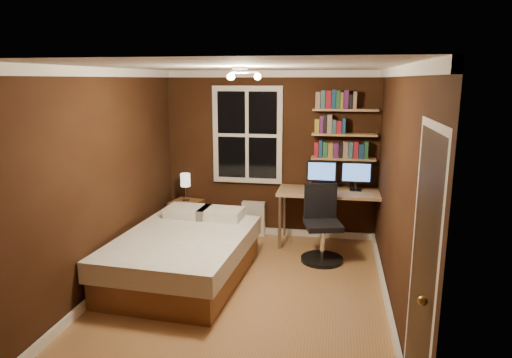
% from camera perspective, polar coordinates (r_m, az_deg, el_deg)
% --- Properties ---
extents(floor, '(4.20, 4.20, 0.00)m').
position_cam_1_polar(floor, '(5.31, -1.61, -14.18)').
color(floor, '#97683C').
rests_on(floor, ground).
extents(wall_back, '(3.20, 0.04, 2.50)m').
position_cam_1_polar(wall_back, '(6.91, 1.84, 3.01)').
color(wall_back, black).
rests_on(wall_back, ground).
extents(wall_left, '(0.04, 4.20, 2.50)m').
position_cam_1_polar(wall_left, '(5.43, -18.46, -0.22)').
color(wall_left, black).
rests_on(wall_left, ground).
extents(wall_right, '(0.04, 4.20, 2.50)m').
position_cam_1_polar(wall_right, '(4.83, 17.25, -1.67)').
color(wall_right, black).
rests_on(wall_right, ground).
extents(ceiling, '(3.20, 4.20, 0.02)m').
position_cam_1_polar(ceiling, '(4.75, -1.80, 13.88)').
color(ceiling, white).
rests_on(ceiling, wall_back).
extents(window, '(1.06, 0.06, 1.46)m').
position_cam_1_polar(window, '(6.89, -1.08, 5.51)').
color(window, white).
rests_on(window, wall_back).
extents(door, '(0.03, 0.82, 2.05)m').
position_cam_1_polar(door, '(3.44, 19.96, -11.53)').
color(door, black).
rests_on(door, ground).
extents(door_knob, '(0.06, 0.06, 0.06)m').
position_cam_1_polar(door_knob, '(3.17, 20.11, -14.10)').
color(door_knob, '#B59141').
rests_on(door_knob, door).
extents(ceiling_fixture, '(0.44, 0.44, 0.18)m').
position_cam_1_polar(ceiling_fixture, '(4.65, -2.05, 12.68)').
color(ceiling_fixture, beige).
rests_on(ceiling_fixture, ceiling).
extents(bookshelf_lower, '(0.92, 0.22, 0.03)m').
position_cam_1_polar(bookshelf_lower, '(6.73, 10.84, 2.53)').
color(bookshelf_lower, '#A1814E').
rests_on(bookshelf_lower, wall_back).
extents(books_row_lower, '(0.66, 0.16, 0.23)m').
position_cam_1_polar(books_row_lower, '(6.71, 10.89, 3.63)').
color(books_row_lower, maroon).
rests_on(books_row_lower, bookshelf_lower).
extents(bookshelf_middle, '(0.92, 0.22, 0.03)m').
position_cam_1_polar(bookshelf_middle, '(6.68, 10.97, 5.49)').
color(bookshelf_middle, '#A1814E').
rests_on(bookshelf_middle, wall_back).
extents(books_row_middle, '(0.42, 0.16, 0.23)m').
position_cam_1_polar(books_row_middle, '(6.66, 11.01, 6.60)').
color(books_row_middle, navy).
rests_on(books_row_middle, bookshelf_middle).
extents(bookshelf_upper, '(0.92, 0.22, 0.03)m').
position_cam_1_polar(bookshelf_upper, '(6.65, 11.09, 8.49)').
color(bookshelf_upper, '#A1814E').
rests_on(bookshelf_upper, wall_back).
extents(books_row_upper, '(0.54, 0.16, 0.23)m').
position_cam_1_polar(books_row_upper, '(6.64, 11.14, 9.61)').
color(books_row_upper, '#2A633F').
rests_on(books_row_upper, bookshelf_upper).
extents(bed, '(1.58, 2.11, 0.69)m').
position_cam_1_polar(bed, '(5.65, -8.99, -9.40)').
color(bed, brown).
rests_on(bed, ground).
extents(nightstand, '(0.49, 0.49, 0.53)m').
position_cam_1_polar(nightstand, '(7.20, -8.67, -4.80)').
color(nightstand, brown).
rests_on(nightstand, ground).
extents(bedside_lamp, '(0.15, 0.15, 0.44)m').
position_cam_1_polar(bedside_lamp, '(7.07, -8.80, -1.04)').
color(bedside_lamp, beige).
rests_on(bedside_lamp, nightstand).
extents(radiator, '(0.35, 0.12, 0.53)m').
position_cam_1_polar(radiator, '(7.08, -0.31, -4.96)').
color(radiator, silver).
rests_on(radiator, ground).
extents(desk, '(1.71, 0.64, 0.81)m').
position_cam_1_polar(desk, '(6.61, 10.22, -2.01)').
color(desk, '#A1814E').
rests_on(desk, ground).
extents(monitor_left, '(0.43, 0.12, 0.42)m').
position_cam_1_polar(monitor_left, '(6.64, 8.20, 0.49)').
color(monitor_left, black).
rests_on(monitor_left, desk).
extents(monitor_right, '(0.43, 0.12, 0.42)m').
position_cam_1_polar(monitor_right, '(6.64, 12.41, 0.34)').
color(monitor_right, black).
rests_on(monitor_right, desk).
extents(desk_lamp, '(0.14, 0.32, 0.44)m').
position_cam_1_polar(desk_lamp, '(6.41, 17.46, -0.26)').
color(desk_lamp, silver).
rests_on(desk_lamp, desk).
extents(office_chair, '(0.56, 0.56, 1.02)m').
position_cam_1_polar(office_chair, '(6.15, 8.24, -6.59)').
color(office_chair, black).
rests_on(office_chair, ground).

